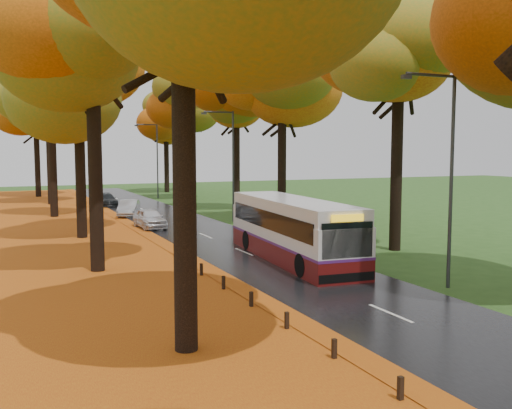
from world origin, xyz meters
TOP-DOWN VIEW (x-y plane):
  - road at (0.00, 25.00)m, footprint 6.50×90.00m
  - centre_line at (0.00, 25.00)m, footprint 0.12×90.00m
  - leaf_verge at (-9.00, 25.00)m, footprint 12.00×90.00m
  - leaf_drift at (-3.05, 25.00)m, footprint 0.90×90.00m
  - trees_left at (-7.18, 27.06)m, footprint 9.20×74.00m
  - trees_right at (7.19, 26.91)m, footprint 9.30×74.20m
  - bollard_row at (-3.70, 4.70)m, footprint 0.11×23.51m
  - streetlamp_near at (3.95, 8.00)m, footprint 2.45×0.18m
  - streetlamp_mid at (3.95, 30.00)m, footprint 2.45×0.18m
  - streetlamp_far at (3.95, 52.00)m, footprint 2.45×0.18m
  - bus at (1.30, 15.22)m, footprint 3.37×11.06m
  - car_white at (-2.26, 28.80)m, footprint 1.74×3.89m
  - car_silver at (-2.13, 36.28)m, footprint 2.53×4.07m
  - car_dark at (-2.35, 45.35)m, footprint 1.61×3.91m

SIDE VIEW (x-z plane):
  - leaf_verge at x=-9.00m, z-range 0.00..0.02m
  - road at x=0.00m, z-range 0.00..0.04m
  - leaf_drift at x=-3.05m, z-range 0.04..0.05m
  - centre_line at x=0.00m, z-range 0.04..0.05m
  - bollard_row at x=-3.70m, z-range 0.00..0.52m
  - car_dark at x=-2.35m, z-range 0.04..1.17m
  - car_silver at x=-2.13m, z-range 0.04..1.31m
  - car_white at x=-2.26m, z-range 0.04..1.34m
  - bus at x=1.30m, z-range 0.11..2.98m
  - streetlamp_near at x=3.95m, z-range 0.71..8.71m
  - streetlamp_mid at x=3.95m, z-range 0.71..8.71m
  - streetlamp_far at x=3.95m, z-range 0.71..8.71m
  - trees_left at x=-7.18m, z-range 2.59..16.48m
  - trees_right at x=7.19m, z-range 2.71..16.67m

